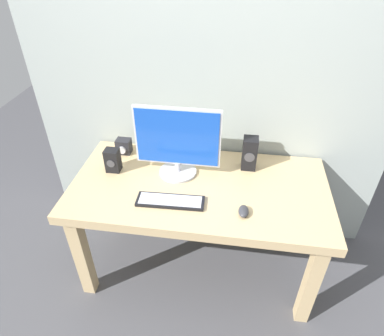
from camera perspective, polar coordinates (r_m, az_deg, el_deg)
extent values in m
plane|color=#4C4C51|center=(2.55, 1.03, -15.92)|extent=(6.00, 6.00, 0.00)
cube|color=#9EA8A3|center=(2.07, 3.22, 21.74)|extent=(2.40, 0.04, 3.00)
cube|color=tan|center=(2.04, 1.25, -3.51)|extent=(1.55, 0.79, 0.06)
cube|color=tan|center=(2.26, -18.27, -13.99)|extent=(0.08, 0.08, 0.68)
cube|color=tan|center=(2.14, 19.64, -18.11)|extent=(0.08, 0.08, 0.68)
cube|color=tan|center=(2.66, -13.01, -3.93)|extent=(0.08, 0.08, 0.68)
cube|color=tan|center=(2.56, 17.80, -6.78)|extent=(0.08, 0.08, 0.68)
cylinder|color=silver|center=(2.11, -2.39, -0.58)|extent=(0.23, 0.23, 0.02)
cylinder|color=silver|center=(2.09, -2.42, 0.28)|extent=(0.04, 0.04, 0.06)
cube|color=silver|center=(1.99, -2.50, 5.34)|extent=(0.52, 0.02, 0.38)
cube|color=blue|center=(1.97, -2.58, 5.14)|extent=(0.50, 0.01, 0.35)
cube|color=black|center=(1.90, -3.72, -5.69)|extent=(0.39, 0.13, 0.02)
cube|color=silver|center=(1.89, -3.74, -5.47)|extent=(0.36, 0.11, 0.00)
ellipsoid|color=#333338|center=(1.84, 8.82, -7.32)|extent=(0.06, 0.10, 0.04)
cube|color=black|center=(2.13, 9.82, 2.50)|extent=(0.09, 0.09, 0.22)
cylinder|color=#3F3F44|center=(2.09, 9.81, 1.78)|extent=(0.06, 0.00, 0.06)
cube|color=black|center=(2.15, -13.40, 1.30)|extent=(0.09, 0.07, 0.15)
cylinder|color=#3F3F44|center=(2.12, -13.74, 0.71)|extent=(0.05, 0.00, 0.05)
cube|color=#232328|center=(2.32, -11.58, 3.69)|extent=(0.10, 0.08, 0.10)
cylinder|color=silver|center=(2.29, -11.90, 2.99)|extent=(0.05, 0.01, 0.05)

